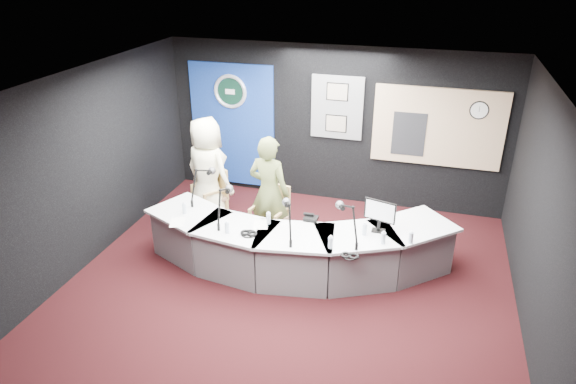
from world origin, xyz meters
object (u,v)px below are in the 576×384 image
(person_woman, at_px, (269,193))
(armchair_left, at_px, (209,194))
(armchair_right, at_px, (270,214))
(broadcast_desk, at_px, (293,246))
(person_man, at_px, (208,172))

(person_woman, bearing_deg, armchair_left, -10.02)
(armchair_right, distance_m, person_woman, 0.36)
(broadcast_desk, distance_m, armchair_left, 2.01)
(armchair_left, distance_m, person_man, 0.42)
(broadcast_desk, height_order, person_woman, person_woman)
(armchair_left, bearing_deg, person_man, 0.00)
(broadcast_desk, bearing_deg, person_woman, 133.94)
(person_man, distance_m, person_woman, 1.28)
(broadcast_desk, height_order, person_man, person_man)
(broadcast_desk, bearing_deg, person_man, 150.20)
(person_man, height_order, person_woman, person_man)
(person_man, bearing_deg, armchair_left, -0.00)
(armchair_left, relative_size, armchair_right, 0.93)
(armchair_left, height_order, armchair_right, armchair_right)
(armchair_right, relative_size, person_woman, 0.60)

